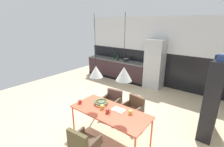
{
  "coord_description": "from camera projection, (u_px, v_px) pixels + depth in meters",
  "views": [
    {
      "loc": [
        2.75,
        -3.16,
        2.62
      ],
      "look_at": [
        -0.28,
        0.76,
        1.02
      ],
      "focal_mm": 25.88,
      "sensor_mm": 36.0,
      "label": 1
    }
  ],
  "objects": [
    {
      "name": "armchair_far_side",
      "position": [
        134.0,
        107.0,
        4.24
      ],
      "size": [
        0.54,
        0.53,
        0.76
      ],
      "rotation": [
        0.0,
        0.0,
        3.0
      ],
      "color": "brown",
      "rests_on": "ground"
    },
    {
      "name": "fruit_bowl",
      "position": [
        101.0,
        102.0,
        3.84
      ],
      "size": [
        0.34,
        0.34,
        0.08
      ],
      "color": "#4C704C",
      "rests_on": "dining_table"
    },
    {
      "name": "open_shelf_unit",
      "position": [
        213.0,
        95.0,
        3.66
      ],
      "size": [
        0.3,
        0.86,
        1.95
      ],
      "rotation": [
        0.0,
        0.0,
        -1.57
      ],
      "color": "black",
      "rests_on": "ground"
    },
    {
      "name": "mug_short_terracotta",
      "position": [
        102.0,
        107.0,
        3.62
      ],
      "size": [
        0.12,
        0.08,
        0.09
      ],
      "color": "gold",
      "rests_on": "dining_table"
    },
    {
      "name": "open_book",
      "position": [
        118.0,
        110.0,
        3.59
      ],
      "size": [
        0.29,
        0.21,
        0.02
      ],
      "color": "white",
      "rests_on": "dining_table"
    },
    {
      "name": "mug_dark_espresso",
      "position": [
        80.0,
        102.0,
        3.86
      ],
      "size": [
        0.12,
        0.08,
        0.09
      ],
      "color": "#B23D33",
      "rests_on": "dining_table"
    },
    {
      "name": "refrigerator_column",
      "position": [
        155.0,
        64.0,
        6.51
      ],
      "size": [
        0.7,
        0.6,
        1.97
      ],
      "primitive_type": "cube",
      "color": "#ADAFB2",
      "rests_on": "ground"
    },
    {
      "name": "cooking_pot",
      "position": [
        126.0,
        60.0,
        7.32
      ],
      "size": [
        0.22,
        0.22,
        0.16
      ],
      "color": "black",
      "rests_on": "kitchen_counter"
    },
    {
      "name": "pendant_lamp_over_table_near",
      "position": [
        96.0,
        71.0,
        3.47
      ],
      "size": [
        0.29,
        0.29,
        1.3
      ],
      "color": "black"
    },
    {
      "name": "armchair_facing_counter",
      "position": [
        82.0,
        142.0,
        2.99
      ],
      "size": [
        0.52,
        0.51,
        0.78
      ],
      "rotation": [
        0.0,
        0.0,
        0.08
      ],
      "color": "brown",
      "rests_on": "ground"
    },
    {
      "name": "kitchen_counter",
      "position": [
        116.0,
        69.0,
        7.79
      ],
      "size": [
        3.13,
        0.63,
        0.9
      ],
      "color": "#342225",
      "rests_on": "ground"
    },
    {
      "name": "ground_plane",
      "position": [
        104.0,
        114.0,
        4.78
      ],
      "size": [
        8.74,
        8.74,
        0.0
      ],
      "primitive_type": "plane",
      "color": "#C9B590"
    },
    {
      "name": "back_wall_splashback_dark",
      "position": [
        152.0,
        68.0,
        7.01
      ],
      "size": [
        6.73,
        0.12,
        1.41
      ],
      "primitive_type": "cube",
      "color": "black",
      "rests_on": "ground"
    },
    {
      "name": "bottle_spice_small",
      "position": [
        114.0,
        56.0,
        7.83
      ],
      "size": [
        0.06,
        0.06,
        0.32
      ],
      "color": "#0F3319",
      "rests_on": "kitchen_counter"
    },
    {
      "name": "dining_table",
      "position": [
        110.0,
        113.0,
        3.56
      ],
      "size": [
        1.78,
        0.79,
        0.75
      ],
      "color": "#DA5438",
      "rests_on": "ground"
    },
    {
      "name": "back_wall_panel_upper",
      "position": [
        155.0,
        34.0,
        6.58
      ],
      "size": [
        6.73,
        0.12,
        1.41
      ],
      "primitive_type": "cube",
      "color": "silver",
      "rests_on": "back_wall_splashback_dark"
    },
    {
      "name": "mug_white_ceramic",
      "position": [
        130.0,
        112.0,
        3.42
      ],
      "size": [
        0.12,
        0.08,
        0.08
      ],
      "color": "gold",
      "rests_on": "dining_table"
    },
    {
      "name": "mug_glass_clear",
      "position": [
        108.0,
        111.0,
        3.46
      ],
      "size": [
        0.13,
        0.09,
        0.1
      ],
      "color": "#B23D33",
      "rests_on": "dining_table"
    },
    {
      "name": "bottle_wine_green",
      "position": [
        118.0,
        58.0,
        7.52
      ],
      "size": [
        0.08,
        0.08,
        0.27
      ],
      "color": "#0F3319",
      "rests_on": "kitchen_counter"
    },
    {
      "name": "armchair_head_of_table",
      "position": [
        113.0,
        99.0,
        4.63
      ],
      "size": [
        0.54,
        0.53,
        0.75
      ],
      "rotation": [
        0.0,
        0.0,
        3.28
      ],
      "color": "brown",
      "rests_on": "ground"
    },
    {
      "name": "pendant_lamp_over_table_far",
      "position": [
        124.0,
        74.0,
        3.04
      ],
      "size": [
        0.31,
        0.31,
        1.23
      ],
      "color": "black"
    }
  ]
}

